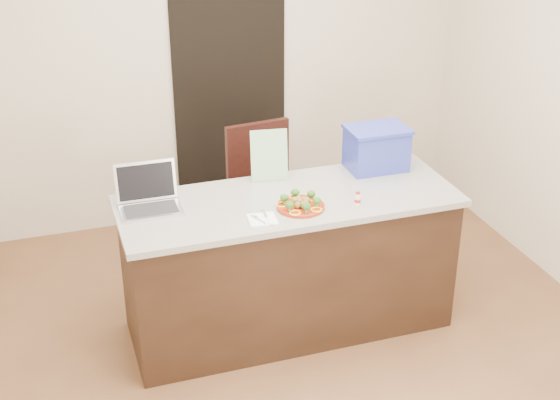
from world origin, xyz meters
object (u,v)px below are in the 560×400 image
object	(u,v)px
plate	(301,206)
laptop	(148,196)
island	(289,263)
chair	(263,189)
blue_box	(376,148)
napkin	(262,219)
yogurt_bottle	(358,199)

from	to	relation	value
plate	laptop	xyz separation A→B (m)	(-0.84, 0.30, 0.06)
island	chair	xyz separation A→B (m)	(0.08, 0.81, 0.14)
plate	blue_box	size ratio (longest dim) A/B	0.73
island	plate	xyz separation A→B (m)	(0.02, -0.15, 0.47)
laptop	chair	xyz separation A→B (m)	(0.90, 0.65, -0.38)
napkin	chair	distance (m)	1.12
yogurt_bottle	blue_box	size ratio (longest dim) A/B	0.20
laptop	island	bearing A→B (deg)	-9.42
laptop	blue_box	size ratio (longest dim) A/B	0.93
blue_box	plate	bearing A→B (deg)	-149.07
island	yogurt_bottle	size ratio (longest dim) A/B	26.20
island	napkin	size ratio (longest dim) A/B	13.06
plate	napkin	distance (m)	0.27
yogurt_bottle	chair	bearing A→B (deg)	105.36
laptop	chair	size ratio (longest dim) A/B	0.34
island	napkin	bearing A→B (deg)	-136.93
plate	laptop	world-z (taller)	laptop
plate	blue_box	xyz separation A→B (m)	(0.66, 0.39, 0.13)
yogurt_bottle	blue_box	bearing A→B (deg)	54.45
plate	yogurt_bottle	distance (m)	0.34
chair	blue_box	bearing A→B (deg)	-49.80
napkin	plate	bearing A→B (deg)	15.92
island	chair	bearing A→B (deg)	84.32
island	napkin	distance (m)	0.56
napkin	blue_box	size ratio (longest dim) A/B	0.40
laptop	chair	distance (m)	1.18
blue_box	island	bearing A→B (deg)	-160.03
island	laptop	xyz separation A→B (m)	(-0.82, 0.15, 0.53)
yogurt_bottle	laptop	xyz separation A→B (m)	(-1.18, 0.36, 0.04)
napkin	yogurt_bottle	xyz separation A→B (m)	(0.59, 0.01, 0.03)
laptop	plate	bearing A→B (deg)	-18.46
plate	yogurt_bottle	bearing A→B (deg)	-10.26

